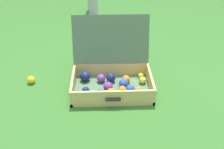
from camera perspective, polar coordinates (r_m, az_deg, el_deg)
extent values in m
plane|color=#336B28|center=(2.04, 2.19, -4.44)|extent=(16.00, 16.00, 0.00)
cube|color=#4C7051|center=(2.08, 0.00, -3.17)|extent=(0.62, 0.39, 0.03)
cube|color=tan|center=(2.06, -8.33, -2.11)|extent=(0.02, 0.39, 0.13)
cube|color=tan|center=(2.08, 8.26, -1.76)|extent=(0.02, 0.39, 0.13)
cube|color=tan|center=(1.90, 0.21, -5.19)|extent=(0.58, 0.02, 0.13)
cube|color=tan|center=(2.21, -0.18, 0.83)|extent=(0.58, 0.02, 0.13)
cube|color=#4C7051|center=(2.15, -0.25, 7.55)|extent=(0.62, 0.14, 0.38)
cube|color=black|center=(1.88, 0.23, -5.42)|extent=(0.11, 0.02, 0.02)
sphere|color=navy|center=(2.15, -5.82, -0.39)|extent=(0.08, 0.08, 0.08)
sphere|color=orange|center=(1.97, -0.20, -3.90)|extent=(0.07, 0.07, 0.07)
sphere|color=orange|center=(2.12, 3.04, -1.02)|extent=(0.07, 0.07, 0.07)
sphere|color=navy|center=(2.01, -5.69, -3.38)|extent=(0.06, 0.06, 0.06)
sphere|color=purple|center=(2.03, -0.87, -2.56)|extent=(0.07, 0.07, 0.07)
sphere|color=orange|center=(2.00, 2.22, -3.37)|extent=(0.06, 0.06, 0.06)
sphere|color=navy|center=(2.13, -0.24, -0.65)|extent=(0.07, 0.07, 0.07)
sphere|color=orange|center=(2.02, 5.69, -3.42)|extent=(0.05, 0.05, 0.05)
sphere|color=red|center=(1.96, -4.28, -4.55)|extent=(0.05, 0.05, 0.05)
sphere|color=purple|center=(2.13, -2.37, -0.81)|extent=(0.07, 0.07, 0.07)
sphere|color=blue|center=(2.07, 2.47, -1.88)|extent=(0.07, 0.07, 0.07)
sphere|color=#CCDB38|center=(2.13, 6.59, -1.22)|extent=(0.06, 0.06, 0.06)
sphere|color=yellow|center=(2.19, 6.23, -0.26)|extent=(0.05, 0.05, 0.05)
sphere|color=navy|center=(1.97, -2.63, -4.14)|extent=(0.06, 0.06, 0.06)
sphere|color=blue|center=(2.02, 3.96, -3.08)|extent=(0.07, 0.07, 0.07)
sphere|color=yellow|center=(2.25, -17.02, -1.09)|extent=(0.06, 0.06, 0.06)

